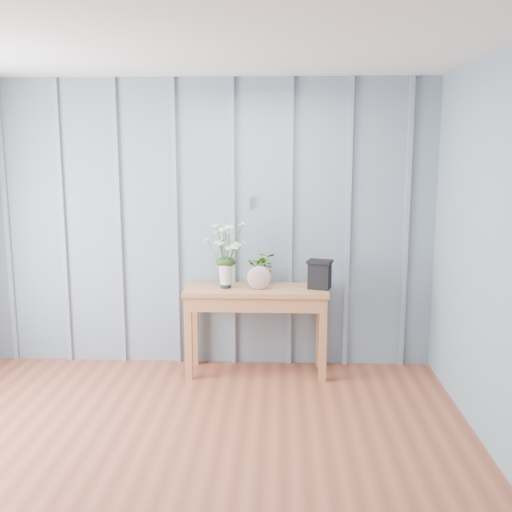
{
  "coord_description": "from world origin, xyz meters",
  "views": [
    {
      "loc": [
        0.67,
        -2.92,
        1.89
      ],
      "look_at": [
        0.47,
        1.94,
        1.03
      ],
      "focal_mm": 42.0,
      "sensor_mm": 36.0,
      "label": 1
    }
  ],
  "objects_px": {
    "sideboard": "(256,301)",
    "felt_disc_vessel": "(259,278)",
    "carved_box": "(320,274)",
    "daisy_vase": "(225,246)"
  },
  "relations": [
    {
      "from": "sideboard",
      "to": "daisy_vase",
      "type": "xyz_separation_m",
      "value": [
        -0.26,
        -0.02,
        0.47
      ]
    },
    {
      "from": "daisy_vase",
      "to": "carved_box",
      "type": "height_order",
      "value": "daisy_vase"
    },
    {
      "from": "daisy_vase",
      "to": "carved_box",
      "type": "relative_size",
      "value": 2.36
    },
    {
      "from": "sideboard",
      "to": "felt_disc_vessel",
      "type": "bearing_deg",
      "value": -68.62
    },
    {
      "from": "felt_disc_vessel",
      "to": "carved_box",
      "type": "bearing_deg",
      "value": -2.75
    },
    {
      "from": "felt_disc_vessel",
      "to": "daisy_vase",
      "type": "bearing_deg",
      "value": 160.17
    },
    {
      "from": "felt_disc_vessel",
      "to": "carved_box",
      "type": "relative_size",
      "value": 0.83
    },
    {
      "from": "sideboard",
      "to": "felt_disc_vessel",
      "type": "height_order",
      "value": "felt_disc_vessel"
    },
    {
      "from": "daisy_vase",
      "to": "sideboard",
      "type": "bearing_deg",
      "value": 3.53
    },
    {
      "from": "felt_disc_vessel",
      "to": "sideboard",
      "type": "bearing_deg",
      "value": 102.51
    }
  ]
}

